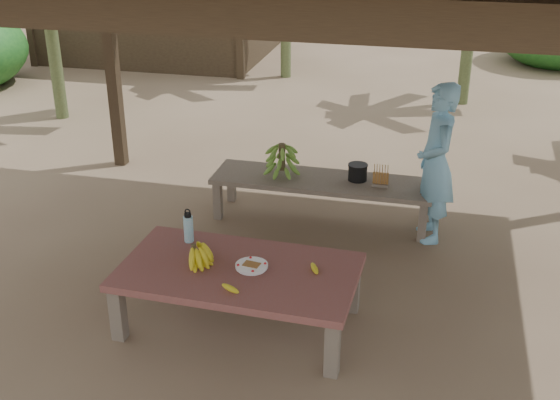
% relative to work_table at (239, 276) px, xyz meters
% --- Properties ---
extents(ground, '(80.00, 80.00, 0.00)m').
position_rel_work_table_xyz_m(ground, '(0.43, 0.64, -0.43)').
color(ground, brown).
rests_on(ground, ground).
extents(work_table, '(1.83, 1.06, 0.50)m').
position_rel_work_table_xyz_m(work_table, '(0.00, 0.00, 0.00)').
color(work_table, brown).
rests_on(work_table, ground).
extents(bench, '(2.21, 0.62, 0.45)m').
position_rel_work_table_xyz_m(bench, '(0.29, 1.98, -0.04)').
color(bench, brown).
rests_on(bench, ground).
extents(ripe_banana_bunch, '(0.30, 0.25, 0.18)m').
position_rel_work_table_xyz_m(ripe_banana_bunch, '(-0.35, -0.00, 0.15)').
color(ripe_banana_bunch, yellow).
rests_on(ripe_banana_bunch, work_table).
extents(plate, '(0.25, 0.25, 0.04)m').
position_rel_work_table_xyz_m(plate, '(0.10, 0.03, 0.08)').
color(plate, white).
rests_on(plate, work_table).
extents(loose_banana_front, '(0.16, 0.10, 0.04)m').
position_rel_work_table_xyz_m(loose_banana_front, '(0.04, -0.32, 0.09)').
color(loose_banana_front, yellow).
rests_on(loose_banana_front, work_table).
extents(loose_banana_side, '(0.10, 0.14, 0.04)m').
position_rel_work_table_xyz_m(loose_banana_side, '(0.57, 0.10, 0.09)').
color(loose_banana_side, yellow).
rests_on(loose_banana_side, work_table).
extents(water_flask, '(0.08, 0.08, 0.29)m').
position_rel_work_table_xyz_m(water_flask, '(-0.51, 0.33, 0.19)').
color(water_flask, teal).
rests_on(water_flask, work_table).
extents(green_banana_stalk, '(0.31, 0.31, 0.36)m').
position_rel_work_table_xyz_m(green_banana_stalk, '(-0.13, 1.98, 0.19)').
color(green_banana_stalk, '#598C2D').
rests_on(green_banana_stalk, bench).
extents(cooking_pot, '(0.19, 0.19, 0.16)m').
position_rel_work_table_xyz_m(cooking_pot, '(0.64, 2.03, 0.10)').
color(cooking_pot, black).
rests_on(cooking_pot, bench).
extents(skewer_rack, '(0.18, 0.08, 0.24)m').
position_rel_work_table_xyz_m(skewer_rack, '(0.88, 1.92, 0.14)').
color(skewer_rack, '#A57F47').
rests_on(skewer_rack, bench).
extents(woman, '(0.50, 0.64, 1.54)m').
position_rel_work_table_xyz_m(woman, '(1.38, 1.84, 0.34)').
color(woman, '#6FAFD2').
rests_on(woman, ground).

